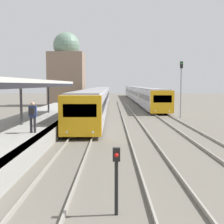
% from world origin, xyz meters
% --- Properties ---
extents(platform_canopy, '(4.00, 21.47, 2.86)m').
position_xyz_m(platform_canopy, '(-3.81, 15.82, 3.66)').
color(platform_canopy, beige).
rests_on(platform_canopy, station_platform).
extents(person_on_platform, '(0.40, 0.40, 1.66)m').
position_xyz_m(person_on_platform, '(-2.26, 12.41, 1.91)').
color(person_on_platform, '#2D2D33').
rests_on(person_on_platform, station_platform).
extents(train_near, '(2.69, 50.52, 2.95)m').
position_xyz_m(train_near, '(0.00, 40.19, 1.64)').
color(train_near, gold).
rests_on(train_near, ground_plane).
extents(train_far, '(2.65, 64.82, 2.95)m').
position_xyz_m(train_far, '(7.60, 62.88, 1.64)').
color(train_far, gold).
rests_on(train_far, ground_plane).
extents(signal_post_near, '(0.20, 0.22, 1.84)m').
position_xyz_m(signal_post_near, '(2.10, 4.00, 1.14)').
color(signal_post_near, black).
rests_on(signal_post_near, ground_plane).
extents(signal_mast_far, '(0.28, 0.29, 5.88)m').
position_xyz_m(signal_mast_far, '(9.20, 28.48, 3.63)').
color(signal_mast_far, gray).
rests_on(signal_mast_far, ground_plane).
extents(distant_domed_building, '(5.67, 5.67, 12.08)m').
position_xyz_m(distant_domed_building, '(-5.54, 48.00, 5.62)').
color(distant_domed_building, '#89705B').
rests_on(distant_domed_building, ground_plane).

